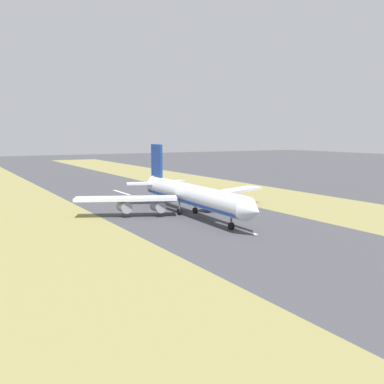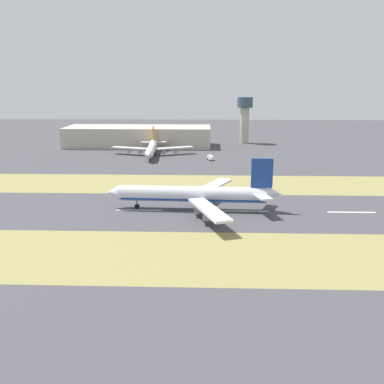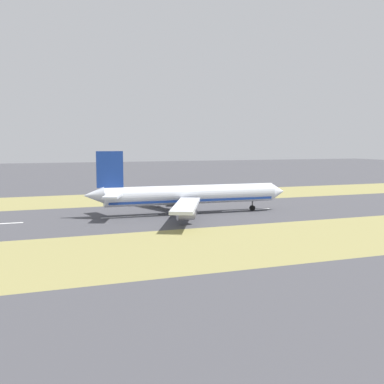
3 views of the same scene
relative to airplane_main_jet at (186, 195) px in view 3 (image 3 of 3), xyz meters
name	(u,v)px [view 3 (image 3 of 3)]	position (x,y,z in m)	size (l,w,h in m)	color
ground_plane	(185,213)	(-1.05, -0.15, -6.02)	(800.00, 800.00, 0.00)	#424247
grass_median_west	(150,198)	(-46.05, -0.15, -6.02)	(40.00, 600.00, 0.01)	olive
grass_median_east	(248,242)	(43.95, -0.15, -6.02)	(40.00, 600.00, 0.01)	olive
centreline_dash_mid	(130,216)	(-1.05, -18.10, -6.01)	(1.20, 18.00, 0.01)	silver
centreline_dash_far	(246,210)	(-1.05, 21.90, -6.01)	(1.20, 18.00, 0.01)	silver
airplane_main_jet	(186,195)	(0.00, 0.00, 0.00)	(64.08, 67.17, 20.20)	silver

